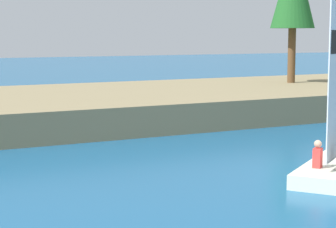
# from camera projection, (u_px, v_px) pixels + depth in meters

# --- Properties ---
(shore_bank) EXTENTS (80.00, 11.70, 1.18)m
(shore_bank) POSITION_uv_depth(u_px,v_px,m) (34.00, 109.00, 27.48)
(shore_bank) COLOR #897A56
(shore_bank) RESTS_ON ground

